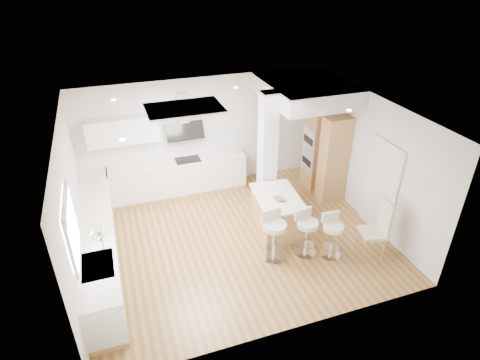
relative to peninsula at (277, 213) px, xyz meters
name	(u,v)px	position (x,y,z in m)	size (l,w,h in m)	color
ground	(237,239)	(-0.94, -0.07, -0.42)	(6.00, 6.00, 0.00)	olive
ceiling	(237,239)	(-0.94, -0.07, -0.42)	(6.00, 5.00, 0.02)	silver
wall_back	(204,134)	(-0.94, 2.43, 0.98)	(6.00, 0.04, 2.80)	silver
wall_left	(72,210)	(-3.94, -0.07, 0.98)	(0.04, 5.00, 2.80)	silver
wall_right	(368,159)	(2.06, -0.07, 0.98)	(0.04, 5.00, 2.80)	silver
skylight	(185,109)	(-1.73, 0.53, 2.36)	(4.10, 2.10, 0.06)	silver
window_left	(70,224)	(-3.89, -0.97, 1.28)	(0.06, 1.28, 1.07)	white
doorway_right	(381,188)	(2.04, -0.67, 0.58)	(0.05, 1.00, 2.10)	#4B423B
counter_left	(99,241)	(-3.64, 0.16, 0.04)	(0.63, 4.50, 1.35)	tan
counter_back	(171,170)	(-1.85, 2.16, 0.28)	(3.62, 0.63, 2.50)	tan
pillar	(267,154)	(0.11, 0.88, 0.98)	(0.35, 0.35, 2.80)	silver
soffit	(305,90)	(1.16, 1.33, 2.18)	(1.78, 2.20, 0.40)	silver
oven_column	(324,152)	(1.74, 1.16, 0.63)	(0.63, 1.21, 2.10)	tan
peninsula	(277,213)	(0.00, 0.00, 0.00)	(1.02, 1.43, 0.89)	tan
bar_stool_a	(274,233)	(-0.44, -0.85, 0.17)	(0.51, 0.51, 1.05)	silver
bar_stool_b	(306,230)	(0.21, -0.93, 0.13)	(0.51, 0.51, 0.98)	silver
bar_stool_c	(332,233)	(0.66, -1.15, 0.11)	(0.44, 0.44, 0.94)	silver
dining_chair	(379,226)	(1.54, -1.39, 0.24)	(0.57, 0.57, 1.22)	beige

